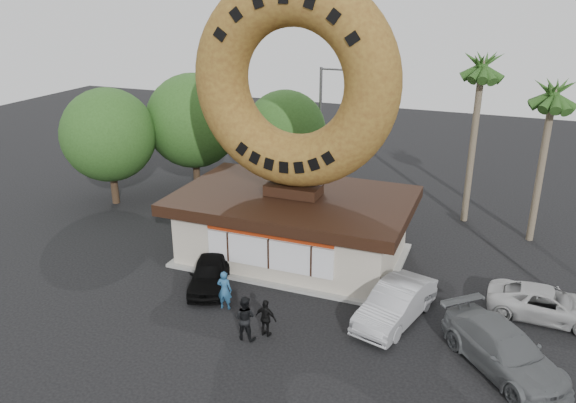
% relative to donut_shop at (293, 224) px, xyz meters
% --- Properties ---
extents(ground, '(90.00, 90.00, 0.00)m').
position_rel_donut_shop_xyz_m(ground, '(0.00, -5.98, -1.77)').
color(ground, black).
rests_on(ground, ground).
extents(donut_shop, '(11.20, 7.20, 3.80)m').
position_rel_donut_shop_xyz_m(donut_shop, '(0.00, 0.00, 0.00)').
color(donut_shop, beige).
rests_on(donut_shop, ground).
extents(giant_donut, '(9.65, 2.46, 9.65)m').
position_rel_donut_shop_xyz_m(giant_donut, '(0.00, 0.02, 6.86)').
color(giant_donut, olive).
rests_on(giant_donut, donut_shop).
extents(tree_west, '(6.00, 6.00, 7.65)m').
position_rel_donut_shop_xyz_m(tree_west, '(-9.50, 7.02, 2.87)').
color(tree_west, '#473321').
rests_on(tree_west, ground).
extents(tree_mid, '(5.20, 5.20, 6.63)m').
position_rel_donut_shop_xyz_m(tree_mid, '(-4.00, 9.02, 2.25)').
color(tree_mid, '#473321').
rests_on(tree_mid, ground).
extents(tree_far, '(5.60, 5.60, 7.14)m').
position_rel_donut_shop_xyz_m(tree_far, '(-13.00, 3.02, 2.56)').
color(tree_far, '#473321').
rests_on(tree_far, ground).
extents(palm_near, '(2.60, 2.60, 9.75)m').
position_rel_donut_shop_xyz_m(palm_near, '(7.50, 8.02, 6.65)').
color(palm_near, '#726651').
rests_on(palm_near, ground).
extents(palm_far, '(2.60, 2.60, 8.75)m').
position_rel_donut_shop_xyz_m(palm_far, '(11.00, 6.52, 5.72)').
color(palm_far, '#726651').
rests_on(palm_far, ground).
extents(street_lamp, '(2.11, 0.20, 8.00)m').
position_rel_donut_shop_xyz_m(street_lamp, '(-1.86, 10.02, 2.72)').
color(street_lamp, '#59595E').
rests_on(street_lamp, ground).
extents(person_left, '(0.67, 0.48, 1.72)m').
position_rel_donut_shop_xyz_m(person_left, '(-0.93, -5.53, -0.91)').
color(person_left, '#235079').
rests_on(person_left, ground).
extents(person_center, '(0.89, 0.71, 1.79)m').
position_rel_donut_shop_xyz_m(person_center, '(0.77, -7.17, -0.87)').
color(person_center, black).
rests_on(person_center, ground).
extents(person_right, '(0.94, 0.49, 1.54)m').
position_rel_donut_shop_xyz_m(person_right, '(1.46, -6.72, -1.00)').
color(person_right, black).
rests_on(person_right, ground).
extents(car_black, '(2.82, 4.22, 1.33)m').
position_rel_donut_shop_xyz_m(car_black, '(-2.41, -4.14, -1.10)').
color(car_black, black).
rests_on(car_black, ground).
extents(car_silver, '(2.79, 4.94, 1.54)m').
position_rel_donut_shop_xyz_m(car_silver, '(5.85, -3.86, -1.00)').
color(car_silver, '#A4A5A9').
rests_on(car_silver, ground).
extents(car_grey, '(5.07, 5.31, 1.52)m').
position_rel_donut_shop_xyz_m(car_grey, '(9.97, -5.52, -1.01)').
color(car_grey, slate).
rests_on(car_grey, ground).
extents(car_white, '(4.65, 2.26, 1.27)m').
position_rel_donut_shop_xyz_m(car_white, '(11.51, -1.42, -1.13)').
color(car_white, '#B8B8B8').
rests_on(car_white, ground).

